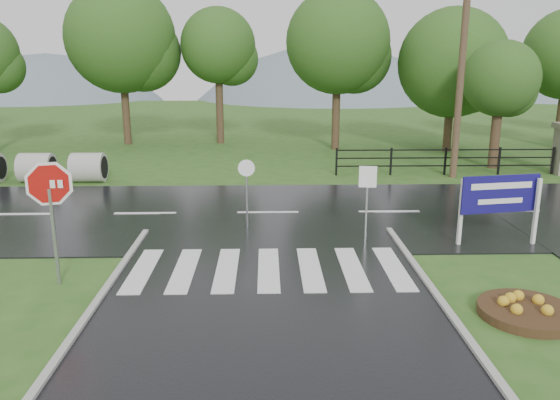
{
  "coord_description": "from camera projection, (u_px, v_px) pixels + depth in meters",
  "views": [
    {
      "loc": [
        -0.04,
        -7.2,
        4.93
      ],
      "look_at": [
        0.3,
        6.0,
        1.5
      ],
      "focal_mm": 35.0,
      "sensor_mm": 36.0,
      "label": 1
    }
  ],
  "objects": [
    {
      "name": "ground",
      "position": [
        270.0,
        397.0,
        8.2
      ],
      "size": [
        120.0,
        120.0,
        0.0
      ],
      "primitive_type": "plane",
      "color": "#2E561C",
      "rests_on": "ground"
    },
    {
      "name": "main_road",
      "position": [
        268.0,
        214.0,
        17.88
      ],
      "size": [
        90.0,
        8.0,
        0.04
      ],
      "primitive_type": "cube",
      "color": "black",
      "rests_on": "ground"
    },
    {
      "name": "crosswalk",
      "position": [
        269.0,
        269.0,
        13.03
      ],
      "size": [
        6.5,
        2.8,
        0.02
      ],
      "color": "silver",
      "rests_on": "ground"
    },
    {
      "name": "fence_west",
      "position": [
        445.0,
        158.0,
        23.69
      ],
      "size": [
        9.58,
        0.08,
        1.2
      ],
      "color": "black",
      "rests_on": "ground"
    },
    {
      "name": "hills",
      "position": [
        292.0,
        212.0,
        75.09
      ],
      "size": [
        102.0,
        48.0,
        48.0
      ],
      "color": "slate",
      "rests_on": "ground"
    },
    {
      "name": "treeline",
      "position": [
        284.0,
        147.0,
        31.45
      ],
      "size": [
        83.2,
        5.2,
        10.0
      ],
      "color": "#254E18",
      "rests_on": "ground"
    },
    {
      "name": "stop_sign",
      "position": [
        50.0,
        196.0,
        11.79
      ],
      "size": [
        1.28,
        0.38,
        2.98
      ],
      "color": "#939399",
      "rests_on": "ground"
    },
    {
      "name": "estate_billboard",
      "position": [
        500.0,
        198.0,
        14.51
      ],
      "size": [
        2.21,
        0.42,
        1.95
      ],
      "color": "silver",
      "rests_on": "ground"
    },
    {
      "name": "flower_bed",
      "position": [
        527.0,
        310.0,
        10.72
      ],
      "size": [
        1.88,
        1.88,
        0.38
      ],
      "color": "#332111",
      "rests_on": "ground"
    },
    {
      "name": "reg_sign_small",
      "position": [
        367.0,
        189.0,
        14.72
      ],
      "size": [
        0.48,
        0.08,
        2.15
      ],
      "color": "#939399",
      "rests_on": "ground"
    },
    {
      "name": "reg_sign_round",
      "position": [
        247.0,
        185.0,
        15.9
      ],
      "size": [
        0.49,
        0.06,
        2.11
      ],
      "color": "#939399",
      "rests_on": "ground"
    },
    {
      "name": "utility_pole_east",
      "position": [
        461.0,
        72.0,
        22.29
      ],
      "size": [
        1.53,
        0.29,
        8.62
      ],
      "color": "#473523",
      "rests_on": "ground"
    },
    {
      "name": "entrance_tree_left",
      "position": [
        501.0,
        79.0,
        24.38
      ],
      "size": [
        3.38,
        3.38,
        5.77
      ],
      "color": "#3D2B1C",
      "rests_on": "ground"
    }
  ]
}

